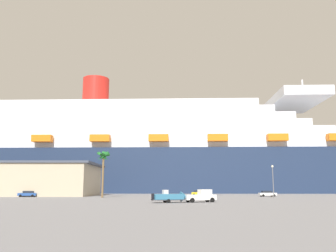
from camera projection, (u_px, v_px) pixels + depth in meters
ground_plane at (160, 195)px, 113.27m from camera, size 600.00×600.00×0.00m
cruise_ship at (159, 156)px, 157.06m from camera, size 245.82×59.68×57.88m
pickup_truck at (201, 196)px, 60.73m from camera, size 5.92×3.32×2.20m
small_boat_on_trailer at (172, 197)px, 59.02m from camera, size 6.99×3.25×2.15m
palm_tree at (103, 159)px, 88.32m from camera, size 3.44×3.62×11.62m
street_lamp at (273, 177)px, 82.91m from camera, size 0.56×0.56×7.74m
parked_car_white_van at (267, 194)px, 95.81m from camera, size 4.69×2.09×1.58m
parked_car_yellow_taxi at (198, 193)px, 105.53m from camera, size 4.41×2.48×1.58m
parked_car_blue_suv at (28, 194)px, 92.63m from camera, size 4.71×2.08×1.58m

